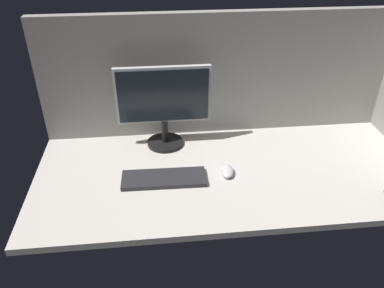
% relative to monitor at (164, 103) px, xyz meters
% --- Properties ---
extents(ground_plane, '(1.80, 0.80, 0.03)m').
position_rel_monitor_xyz_m(ground_plane, '(0.30, -0.25, -0.24)').
color(ground_plane, beige).
extents(cubicle_wall_back, '(1.80, 0.05, 0.62)m').
position_rel_monitor_xyz_m(cubicle_wall_back, '(0.30, 0.12, 0.08)').
color(cubicle_wall_back, gray).
rests_on(cubicle_wall_back, ground_plane).
extents(monitor, '(0.45, 0.18, 0.41)m').
position_rel_monitor_xyz_m(monitor, '(0.00, 0.00, 0.00)').
color(monitor, black).
rests_on(monitor, ground_plane).
extents(keyboard, '(0.37, 0.14, 0.02)m').
position_rel_monitor_xyz_m(keyboard, '(-0.02, -0.31, -0.22)').
color(keyboard, '#262628').
rests_on(keyboard, ground_plane).
extents(mouse, '(0.07, 0.10, 0.03)m').
position_rel_monitor_xyz_m(mouse, '(0.27, -0.29, -0.21)').
color(mouse, silver).
rests_on(mouse, ground_plane).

